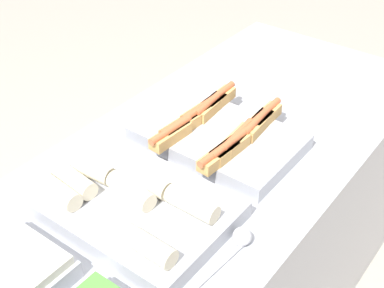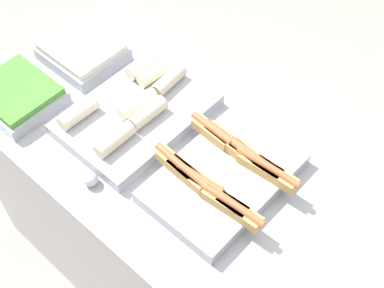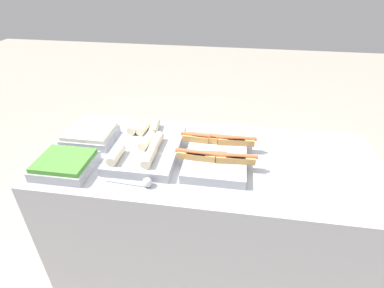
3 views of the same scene
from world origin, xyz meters
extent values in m
cube|color=#A8AAB2|center=(0.00, 0.00, 0.46)|extent=(1.83, 0.80, 0.92)
cube|color=#A8AAB2|center=(0.04, 0.00, 0.95)|extent=(0.32, 0.49, 0.05)
cube|color=tan|center=(0.11, -0.09, 0.99)|extent=(0.15, 0.06, 0.04)
cylinder|color=#CC6038|center=(0.11, -0.09, 1.01)|extent=(0.17, 0.04, 0.02)
cube|color=tan|center=(-0.09, 0.09, 0.99)|extent=(0.15, 0.05, 0.04)
cylinder|color=#CC6038|center=(-0.09, 0.09, 1.01)|extent=(0.17, 0.03, 0.02)
cube|color=tan|center=(0.16, 0.09, 0.99)|extent=(0.15, 0.05, 0.04)
cylinder|color=#CC6038|center=(0.16, 0.09, 1.01)|extent=(0.17, 0.03, 0.02)
cube|color=tan|center=(0.16, -0.09, 0.99)|extent=(0.15, 0.05, 0.04)
cylinder|color=#CC6038|center=(0.16, -0.09, 1.01)|extent=(0.17, 0.03, 0.02)
cube|color=tan|center=(0.06, 0.09, 0.99)|extent=(0.15, 0.05, 0.04)
cylinder|color=#CC6038|center=(0.06, 0.09, 1.01)|extent=(0.17, 0.03, 0.02)
cube|color=tan|center=(-0.09, -0.09, 0.99)|extent=(0.15, 0.05, 0.04)
cylinder|color=#CC6038|center=(-0.09, -0.09, 1.01)|extent=(0.17, 0.03, 0.02)
cube|color=tan|center=(-0.04, -0.09, 0.99)|extent=(0.15, 0.05, 0.04)
cylinder|color=#CC6038|center=(-0.04, -0.09, 1.01)|extent=(0.17, 0.03, 0.02)
cube|color=tan|center=(-0.04, 0.09, 0.99)|extent=(0.15, 0.05, 0.04)
cylinder|color=#CC6038|center=(-0.04, 0.09, 1.01)|extent=(0.17, 0.03, 0.02)
cube|color=tan|center=(0.11, 0.08, 0.99)|extent=(0.15, 0.06, 0.04)
cylinder|color=#CC6038|center=(0.11, 0.08, 1.01)|extent=(0.17, 0.04, 0.02)
cube|color=tan|center=(0.01, -0.08, 0.99)|extent=(0.15, 0.06, 0.04)
cylinder|color=#CC6038|center=(0.01, -0.08, 1.01)|extent=(0.17, 0.04, 0.02)
cube|color=#A8AAB2|center=(-0.35, 0.00, 0.95)|extent=(0.36, 0.51, 0.05)
cylinder|color=beige|center=(-0.47, -0.15, 1.00)|extent=(0.05, 0.14, 0.05)
cylinder|color=beige|center=(-0.35, 0.01, 1.00)|extent=(0.07, 0.15, 0.05)
cylinder|color=beige|center=(-0.35, 0.16, 1.00)|extent=(0.06, 0.15, 0.05)
cylinder|color=beige|center=(-0.30, -0.15, 1.00)|extent=(0.05, 0.14, 0.05)
cylinder|color=beige|center=(-0.41, 0.16, 1.00)|extent=(0.07, 0.15, 0.05)
cylinder|color=beige|center=(-0.47, 0.16, 1.00)|extent=(0.06, 0.15, 0.05)
cylinder|color=beige|center=(-0.30, 0.00, 1.00)|extent=(0.05, 0.14, 0.05)
cube|color=#A8AAB2|center=(-0.72, -0.22, 0.95)|extent=(0.28, 0.25, 0.05)
cube|color=#4C9338|center=(-0.72, -0.22, 0.98)|extent=(0.26, 0.23, 0.02)
cube|color=#A8AAB2|center=(-0.72, 0.07, 0.95)|extent=(0.28, 0.25, 0.05)
cube|color=silver|center=(-0.72, 0.07, 0.98)|extent=(0.26, 0.23, 0.02)
cylinder|color=silver|center=(-0.38, -0.29, 0.93)|extent=(0.21, 0.03, 0.01)
sphere|color=silver|center=(-0.27, -0.29, 0.95)|extent=(0.05, 0.05, 0.05)
camera|label=1|loc=(-1.08, -0.75, 1.91)|focal=50.00mm
camera|label=2|loc=(0.59, -0.77, 2.34)|focal=50.00mm
camera|label=3|loc=(0.11, -1.35, 1.86)|focal=28.00mm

